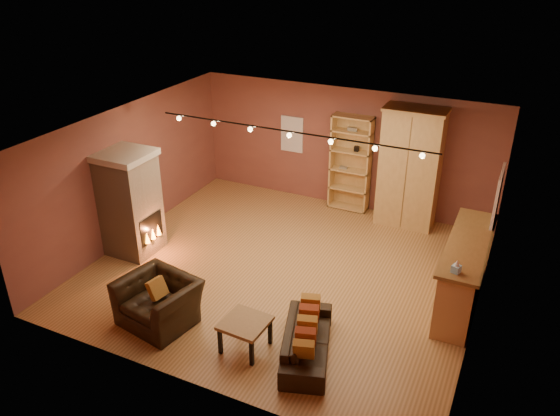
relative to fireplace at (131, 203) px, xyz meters
The scene contains 16 objects.
floor 3.28m from the fireplace, 11.16° to the left, with size 7.00×7.00×0.00m, color olive.
ceiling 3.55m from the fireplace, 11.16° to the left, with size 7.00×7.00×0.00m, color brown.
back_wall 4.92m from the fireplace, 51.69° to the left, with size 7.00×0.02×2.80m, color brown.
left_wall 0.83m from the fireplace, 127.41° to the left, with size 0.02×6.50×2.80m, color brown.
right_wall 6.58m from the fireplace, ahead, with size 0.02×6.50×2.80m, color brown.
fireplace is the anchor object (origin of this frame).
back_window 4.24m from the fireplace, 65.55° to the left, with size 0.56×0.04×0.86m, color silver.
bookcase 4.96m from the fireplace, 48.76° to the left, with size 0.92×0.36×2.24m.
armoire 5.83m from the fireplace, 37.11° to the left, with size 1.29×0.73×2.63m.
bar_counter 6.34m from the fireplace, ahead, with size 0.67×2.53×1.21m.
tissue_box 6.20m from the fireplace, ahead, with size 0.15×0.15×0.22m.
right_window 6.84m from the fireplace, 17.08° to the left, with size 0.05×0.90×1.00m, color silver.
loveseat 4.61m from the fireplace, 17.47° to the right, with size 0.99×1.78×0.73m.
armchair 2.55m from the fireplace, 42.32° to the right, with size 1.31×0.98×1.04m.
coffee_table 3.87m from the fireplace, 25.73° to the right, with size 0.70×0.70×0.51m.
track_rail 3.54m from the fireplace, 14.74° to the left, with size 5.20×0.09×0.13m.
Camera 1 is at (3.72, -8.02, 5.73)m, focal length 35.00 mm.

